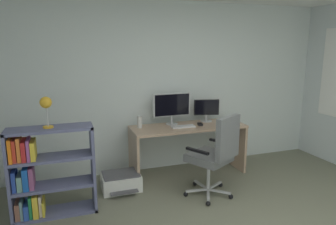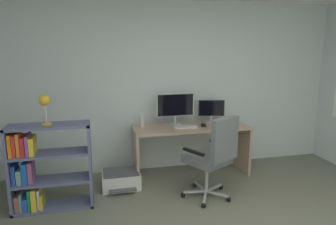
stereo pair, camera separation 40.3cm
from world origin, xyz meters
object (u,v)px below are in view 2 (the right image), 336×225
(office_chair, at_px, (214,154))
(desk_lamp, at_px, (45,103))
(monitor_secondary, at_px, (211,110))
(keyboard, at_px, (186,127))
(desktop_speaker, at_px, (142,121))
(monitor_main, at_px, (175,106))
(desk, at_px, (191,138))
(computer_mouse, at_px, (203,125))
(bookshelf, at_px, (41,170))
(printer, at_px, (121,179))

(office_chair, distance_m, desk_lamp, 2.06)
(monitor_secondary, distance_m, desk_lamp, 2.40)
(keyboard, distance_m, desktop_speaker, 0.63)
(office_chair, xyz_separation_m, desk_lamp, (-1.93, 0.24, 0.67))
(monitor_main, bearing_deg, desk, -38.46)
(computer_mouse, relative_size, desk_lamp, 0.29)
(desk, relative_size, desktop_speaker, 9.93)
(monitor_main, bearing_deg, bookshelf, -157.97)
(monitor_secondary, bearing_deg, bookshelf, -162.93)
(monitor_secondary, bearing_deg, office_chair, -109.14)
(desk, distance_m, keyboard, 0.23)
(desktop_speaker, bearing_deg, desk_lamp, -150.28)
(desktop_speaker, height_order, desk_lamp, desk_lamp)
(bookshelf, distance_m, printer, 1.07)
(office_chair, bearing_deg, bookshelf, 173.29)
(desk, relative_size, printer, 3.32)
(desktop_speaker, xyz_separation_m, office_chair, (0.74, -0.92, -0.24))
(keyboard, bearing_deg, computer_mouse, 6.61)
(monitor_main, bearing_deg, desk_lamp, -156.81)
(computer_mouse, xyz_separation_m, bookshelf, (-2.16, -0.52, -0.28))
(monitor_main, bearing_deg, monitor_secondary, 0.02)
(desk, distance_m, monitor_secondary, 0.56)
(desk, bearing_deg, bookshelf, -164.12)
(printer, bearing_deg, monitor_secondary, 14.52)
(computer_mouse, bearing_deg, office_chair, -91.74)
(desk, distance_m, bookshelf, 2.07)
(desk_lamp, relative_size, printer, 0.67)
(keyboard, relative_size, desk_lamp, 1.00)
(monitor_main, distance_m, desk_lamp, 1.86)
(desk, relative_size, computer_mouse, 16.89)
(monitor_secondary, distance_m, office_chair, 1.08)
(bookshelf, bearing_deg, monitor_secondary, 17.07)
(office_chair, relative_size, printer, 2.12)
(desk_lamp, bearing_deg, keyboard, 15.74)
(bookshelf, relative_size, printer, 2.01)
(desk, height_order, office_chair, office_chair)
(desk, xyz_separation_m, printer, (-1.06, -0.21, -0.45))
(keyboard, bearing_deg, monitor_secondary, 27.87)
(printer, bearing_deg, computer_mouse, 7.72)
(desk, relative_size, monitor_secondary, 4.35)
(monitor_secondary, bearing_deg, keyboard, -155.00)
(desk, bearing_deg, computer_mouse, -14.41)
(office_chair, bearing_deg, monitor_main, 103.75)
(keyboard, xyz_separation_m, office_chair, (0.14, -0.74, -0.16))
(office_chair, bearing_deg, computer_mouse, 79.87)
(computer_mouse, height_order, printer, computer_mouse)
(keyboard, distance_m, printer, 1.16)
(desktop_speaker, bearing_deg, office_chair, -51.01)
(office_chair, bearing_deg, desktop_speaker, 128.99)
(monitor_secondary, bearing_deg, desk_lamp, -162.23)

